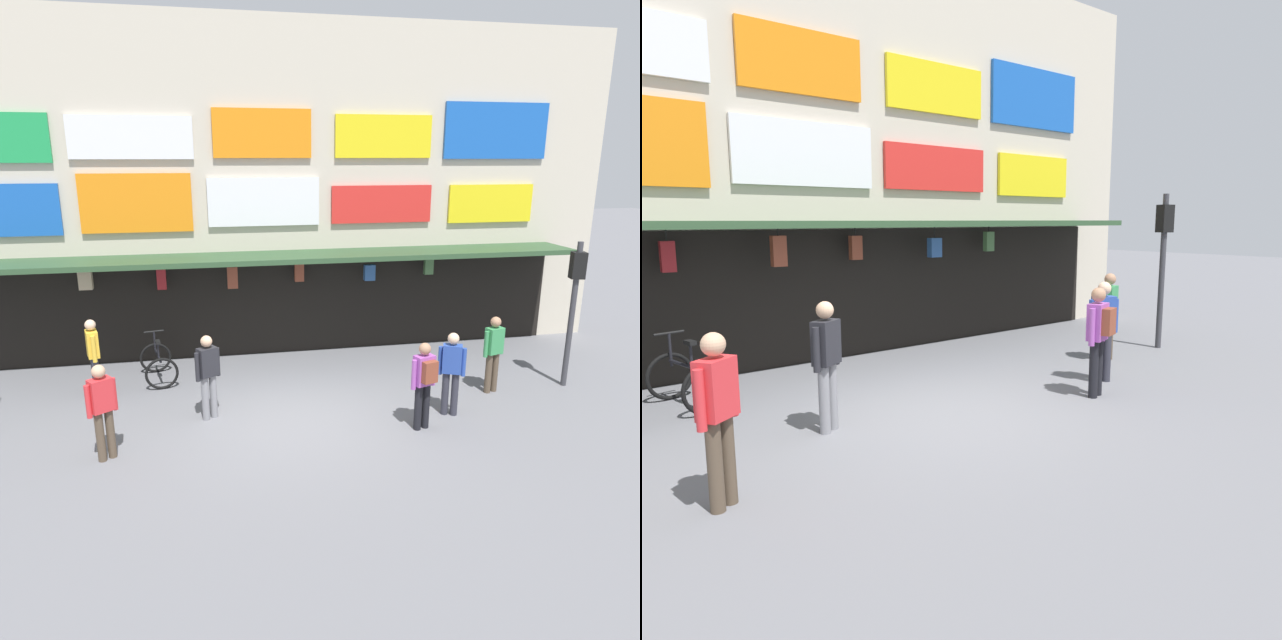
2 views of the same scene
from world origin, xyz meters
TOP-DOWN VIEW (x-y plane):
  - ground_plane at (0.00, 0.00)m, footprint 80.00×80.00m
  - shopfront at (-0.00, 4.57)m, footprint 18.00×2.60m
  - traffic_light_far at (6.21, 0.52)m, footprint 0.33×0.35m
  - bicycle_parked at (-2.62, 2.56)m, footprint 0.93×1.28m
  - pedestrian_in_white at (-3.24, -0.89)m, footprint 0.45×0.39m
  - pedestrian_in_purple at (-1.52, 0.35)m, footprint 0.47×0.37m
  - pedestrian_in_blue at (2.35, -0.88)m, footprint 0.51×0.43m
  - pedestrian_in_black at (3.09, -0.39)m, footprint 0.49×0.35m
  - pedestrian_in_green at (4.44, 0.49)m, footprint 0.51×0.31m
  - pedestrian_in_yellow at (-3.85, 1.92)m, footprint 0.31×0.51m

SIDE VIEW (x-z plane):
  - ground_plane at x=0.00m, z-range 0.00..0.00m
  - bicycle_parked at x=-2.62m, z-range -0.13..0.92m
  - pedestrian_in_white at x=-3.24m, z-range 0.11..1.79m
  - pedestrian_in_purple at x=-1.52m, z-range 0.11..1.79m
  - pedestrian_in_black at x=3.09m, z-range 0.11..1.79m
  - pedestrian_in_green at x=4.44m, z-range 0.11..1.79m
  - pedestrian_in_yellow at x=-3.85m, z-range 0.11..1.79m
  - pedestrian_in_blue at x=2.35m, z-range 0.14..1.82m
  - traffic_light_far at x=6.21m, z-range 0.54..3.74m
  - shopfront at x=0.00m, z-range -0.04..7.96m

